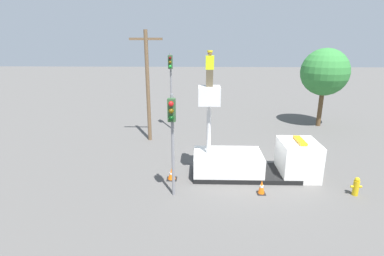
{
  "coord_description": "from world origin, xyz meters",
  "views": [
    {
      "loc": [
        -2.45,
        -14.81,
        7.18
      ],
      "look_at": [
        -2.83,
        -1.11,
        2.97
      ],
      "focal_mm": 28.0,
      "sensor_mm": 36.0,
      "label": 1
    }
  ],
  "objects_px": {
    "tree_left_bg": "(325,72)",
    "utility_pole": "(148,83)",
    "fire_hydrant": "(356,186)",
    "traffic_light_pole": "(172,126)",
    "traffic_light_across": "(171,77)",
    "worker": "(210,69)",
    "traffic_cone_curbside": "(262,187)",
    "bucket_truck": "(255,160)",
    "traffic_cone_rear": "(172,174)"
  },
  "relations": [
    {
      "from": "traffic_light_across",
      "to": "fire_hydrant",
      "type": "distance_m",
      "value": 14.56
    },
    {
      "from": "worker",
      "to": "utility_pole",
      "type": "distance_m",
      "value": 7.11
    },
    {
      "from": "tree_left_bg",
      "to": "bucket_truck",
      "type": "bearing_deg",
      "value": -126.09
    },
    {
      "from": "traffic_cone_curbside",
      "to": "bucket_truck",
      "type": "bearing_deg",
      "value": 90.26
    },
    {
      "from": "tree_left_bg",
      "to": "traffic_cone_rear",
      "type": "bearing_deg",
      "value": -138.13
    },
    {
      "from": "bucket_truck",
      "to": "traffic_light_pole",
      "type": "distance_m",
      "value": 5.41
    },
    {
      "from": "fire_hydrant",
      "to": "traffic_light_pole",
      "type": "bearing_deg",
      "value": -177.58
    },
    {
      "from": "traffic_light_pole",
      "to": "traffic_cone_rear",
      "type": "height_order",
      "value": "traffic_light_pole"
    },
    {
      "from": "bucket_truck",
      "to": "utility_pole",
      "type": "bearing_deg",
      "value": 139.37
    },
    {
      "from": "tree_left_bg",
      "to": "traffic_light_across",
      "type": "bearing_deg",
      "value": -173.76
    },
    {
      "from": "bucket_truck",
      "to": "utility_pole",
      "type": "relative_size",
      "value": 0.85
    },
    {
      "from": "traffic_cone_rear",
      "to": "utility_pole",
      "type": "bearing_deg",
      "value": 109.1
    },
    {
      "from": "traffic_cone_rear",
      "to": "worker",
      "type": "bearing_deg",
      "value": 17.81
    },
    {
      "from": "worker",
      "to": "traffic_light_pole",
      "type": "relative_size",
      "value": 0.36
    },
    {
      "from": "fire_hydrant",
      "to": "traffic_light_across",
      "type": "bearing_deg",
      "value": 133.2
    },
    {
      "from": "worker",
      "to": "fire_hydrant",
      "type": "relative_size",
      "value": 1.91
    },
    {
      "from": "utility_pole",
      "to": "traffic_light_pole",
      "type": "bearing_deg",
      "value": -73.27
    },
    {
      "from": "tree_left_bg",
      "to": "utility_pole",
      "type": "distance_m",
      "value": 14.11
    },
    {
      "from": "worker",
      "to": "tree_left_bg",
      "type": "distance_m",
      "value": 13.53
    },
    {
      "from": "bucket_truck",
      "to": "worker",
      "type": "bearing_deg",
      "value": 180.0
    },
    {
      "from": "traffic_cone_rear",
      "to": "tree_left_bg",
      "type": "bearing_deg",
      "value": 41.87
    },
    {
      "from": "bucket_truck",
      "to": "traffic_light_across",
      "type": "xyz_separation_m",
      "value": [
        -5.22,
        8.25,
        3.33
      ]
    },
    {
      "from": "bucket_truck",
      "to": "traffic_light_pole",
      "type": "height_order",
      "value": "traffic_light_pole"
    },
    {
      "from": "bucket_truck",
      "to": "utility_pole",
      "type": "height_order",
      "value": "utility_pole"
    },
    {
      "from": "bucket_truck",
      "to": "traffic_cone_rear",
      "type": "distance_m",
      "value": 4.47
    },
    {
      "from": "fire_hydrant",
      "to": "traffic_cone_curbside",
      "type": "height_order",
      "value": "fire_hydrant"
    },
    {
      "from": "fire_hydrant",
      "to": "tree_left_bg",
      "type": "height_order",
      "value": "tree_left_bg"
    },
    {
      "from": "fire_hydrant",
      "to": "worker",
      "type": "bearing_deg",
      "value": 163.79
    },
    {
      "from": "traffic_light_across",
      "to": "tree_left_bg",
      "type": "relative_size",
      "value": 0.94
    },
    {
      "from": "traffic_cone_rear",
      "to": "tree_left_bg",
      "type": "relative_size",
      "value": 0.1
    },
    {
      "from": "worker",
      "to": "fire_hydrant",
      "type": "distance_m",
      "value": 8.88
    },
    {
      "from": "traffic_light_across",
      "to": "fire_hydrant",
      "type": "xyz_separation_m",
      "value": [
        9.63,
        -10.25,
        -3.76
      ]
    },
    {
      "from": "traffic_light_across",
      "to": "traffic_cone_rear",
      "type": "bearing_deg",
      "value": -84.67
    },
    {
      "from": "bucket_truck",
      "to": "worker",
      "type": "relative_size",
      "value": 3.72
    },
    {
      "from": "traffic_light_across",
      "to": "worker",
      "type": "bearing_deg",
      "value": -71.66
    },
    {
      "from": "fire_hydrant",
      "to": "traffic_cone_rear",
      "type": "distance_m",
      "value": 8.91
    },
    {
      "from": "fire_hydrant",
      "to": "traffic_cone_rear",
      "type": "xyz_separation_m",
      "value": [
        -8.8,
        1.39,
        -0.15
      ]
    },
    {
      "from": "traffic_cone_curbside",
      "to": "fire_hydrant",
      "type": "bearing_deg",
      "value": -0.18
    },
    {
      "from": "traffic_cone_rear",
      "to": "utility_pole",
      "type": "xyz_separation_m",
      "value": [
        -2.16,
        6.23,
        3.83
      ]
    },
    {
      "from": "traffic_cone_curbside",
      "to": "utility_pole",
      "type": "relative_size",
      "value": 0.09
    },
    {
      "from": "bucket_truck",
      "to": "tree_left_bg",
      "type": "distance_m",
      "value": 12.38
    },
    {
      "from": "fire_hydrant",
      "to": "bucket_truck",
      "type": "bearing_deg",
      "value": 155.56
    },
    {
      "from": "fire_hydrant",
      "to": "utility_pole",
      "type": "relative_size",
      "value": 0.12
    },
    {
      "from": "fire_hydrant",
      "to": "utility_pole",
      "type": "distance_m",
      "value": 13.85
    },
    {
      "from": "traffic_light_pole",
      "to": "bucket_truck",
      "type": "bearing_deg",
      "value": 29.69
    },
    {
      "from": "utility_pole",
      "to": "tree_left_bg",
      "type": "bearing_deg",
      "value": 16.33
    },
    {
      "from": "tree_left_bg",
      "to": "utility_pole",
      "type": "height_order",
      "value": "utility_pole"
    },
    {
      "from": "traffic_light_across",
      "to": "traffic_cone_curbside",
      "type": "bearing_deg",
      "value": -62.96
    },
    {
      "from": "worker",
      "to": "bucket_truck",
      "type": "bearing_deg",
      "value": 0.0
    },
    {
      "from": "traffic_cone_rear",
      "to": "utility_pole",
      "type": "distance_m",
      "value": 7.63
    }
  ]
}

